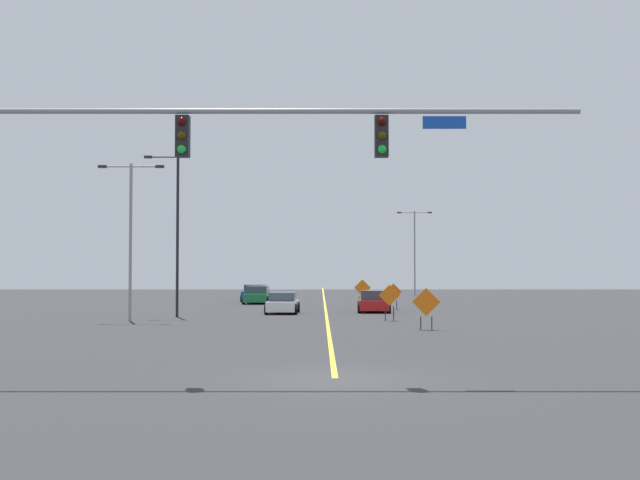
% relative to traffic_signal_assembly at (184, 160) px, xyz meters
% --- Properties ---
extents(ground, '(173.92, 173.92, 0.00)m').
position_rel_traffic_signal_assembly_xyz_m(ground, '(3.73, 0.01, -5.49)').
color(ground, '#2D2D30').
extents(road_centre_stripe, '(0.16, 96.62, 0.01)m').
position_rel_traffic_signal_assembly_xyz_m(road_centre_stripe, '(3.73, 48.32, -5.49)').
color(road_centre_stripe, yellow).
rests_on(road_centre_stripe, ground).
extents(traffic_signal_assembly, '(15.18, 0.44, 7.17)m').
position_rel_traffic_signal_assembly_xyz_m(traffic_signal_assembly, '(0.00, 0.00, 0.00)').
color(traffic_signal_assembly, gray).
rests_on(traffic_signal_assembly, ground).
extents(street_lamp_near_left, '(3.48, 0.24, 8.30)m').
position_rel_traffic_signal_assembly_xyz_m(street_lamp_near_left, '(-6.65, 21.92, -0.59)').
color(street_lamp_near_left, gray).
rests_on(street_lamp_near_left, ground).
extents(street_lamp_far_right, '(2.02, 0.24, 9.32)m').
position_rel_traffic_signal_assembly_xyz_m(street_lamp_far_right, '(-4.94, 25.46, -0.39)').
color(street_lamp_far_right, black).
rests_on(street_lamp_far_right, ground).
extents(street_lamp_near_right, '(3.67, 0.24, 8.82)m').
position_rel_traffic_signal_assembly_xyz_m(street_lamp_near_right, '(13.29, 63.41, -0.31)').
color(street_lamp_near_right, gray).
rests_on(street_lamp_near_right, ground).
extents(construction_sign_median_near, '(1.11, 0.17, 1.77)m').
position_rel_traffic_signal_assembly_xyz_m(construction_sign_median_near, '(8.29, 33.55, -4.38)').
color(construction_sign_median_near, orange).
rests_on(construction_sign_median_near, ground).
extents(construction_sign_left_shoulder, '(1.26, 0.17, 1.96)m').
position_rel_traffic_signal_assembly_xyz_m(construction_sign_left_shoulder, '(6.54, 39.91, -4.26)').
color(construction_sign_left_shoulder, orange).
rests_on(construction_sign_left_shoulder, ground).
extents(construction_sign_right_shoulder, '(1.26, 0.25, 1.89)m').
position_rel_traffic_signal_assembly_xyz_m(construction_sign_right_shoulder, '(8.13, 15.84, -4.32)').
color(construction_sign_right_shoulder, orange).
rests_on(construction_sign_right_shoulder, ground).
extents(construction_sign_right_lane, '(1.12, 0.09, 1.91)m').
position_rel_traffic_signal_assembly_xyz_m(construction_sign_right_lane, '(7.03, 22.20, -4.27)').
color(construction_sign_right_lane, orange).
rests_on(construction_sign_right_lane, ground).
extents(car_blue_distant, '(2.19, 4.21, 1.42)m').
position_rel_traffic_signal_assembly_xyz_m(car_blue_distant, '(-2.16, 47.62, -4.81)').
color(car_blue_distant, '#1E389E').
rests_on(car_blue_distant, ground).
extents(car_red_far, '(2.19, 4.01, 1.39)m').
position_rel_traffic_signal_assembly_xyz_m(car_red_far, '(6.77, 30.67, -4.83)').
color(car_red_far, red).
rests_on(car_red_far, ground).
extents(car_green_mid, '(2.13, 4.25, 1.39)m').
position_rel_traffic_signal_assembly_xyz_m(car_green_mid, '(-1.61, 43.18, -4.83)').
color(car_green_mid, '#196B38').
rests_on(car_green_mid, ground).
extents(car_white_approaching, '(2.06, 3.98, 1.30)m').
position_rel_traffic_signal_assembly_xyz_m(car_white_approaching, '(1.04, 29.27, -4.87)').
color(car_white_approaching, white).
rests_on(car_white_approaching, ground).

